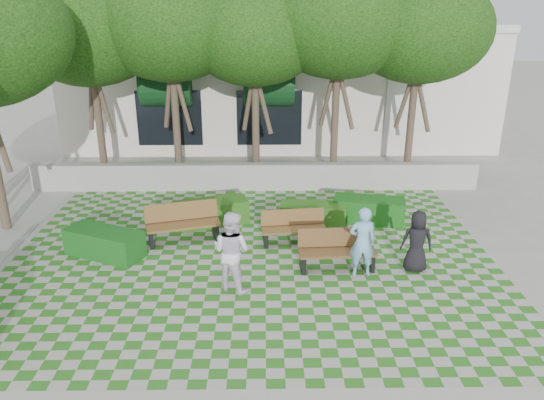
{
  "coord_description": "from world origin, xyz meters",
  "views": [
    {
      "loc": [
        0.34,
        -10.83,
        6.13
      ],
      "look_at": [
        0.5,
        1.5,
        1.4
      ],
      "focal_mm": 35.0,
      "sensor_mm": 36.0,
      "label": 1
    }
  ],
  "objects_px": {
    "person_blue": "(362,242)",
    "hedge_midleft": "(212,212)",
    "bench_west": "(183,223)",
    "person_white": "(232,251)",
    "person_dark": "(417,241)",
    "hedge_midright": "(313,215)",
    "hedge_west": "(104,243)",
    "bench_east": "(337,251)",
    "hedge_east": "(369,210)",
    "bench_mid": "(294,228)"
  },
  "relations": [
    {
      "from": "bench_west",
      "to": "person_white",
      "type": "bearing_deg",
      "value": -75.47
    },
    {
      "from": "bench_east",
      "to": "person_dark",
      "type": "distance_m",
      "value": 1.89
    },
    {
      "from": "hedge_east",
      "to": "hedge_midleft",
      "type": "distance_m",
      "value": 4.53
    },
    {
      "from": "bench_east",
      "to": "person_blue",
      "type": "height_order",
      "value": "person_blue"
    },
    {
      "from": "bench_west",
      "to": "person_blue",
      "type": "bearing_deg",
      "value": -39.2
    },
    {
      "from": "hedge_west",
      "to": "bench_east",
      "type": "bearing_deg",
      "value": -7.28
    },
    {
      "from": "bench_west",
      "to": "person_dark",
      "type": "height_order",
      "value": "person_dark"
    },
    {
      "from": "bench_west",
      "to": "hedge_midright",
      "type": "height_order",
      "value": "bench_west"
    },
    {
      "from": "person_white",
      "to": "bench_east",
      "type": "bearing_deg",
      "value": -129.71
    },
    {
      "from": "hedge_midright",
      "to": "hedge_west",
      "type": "height_order",
      "value": "hedge_west"
    },
    {
      "from": "hedge_midright",
      "to": "hedge_west",
      "type": "xyz_separation_m",
      "value": [
        -5.41,
        -1.84,
        0.02
      ]
    },
    {
      "from": "hedge_midleft",
      "to": "hedge_midright",
      "type": "bearing_deg",
      "value": -3.25
    },
    {
      "from": "hedge_west",
      "to": "person_blue",
      "type": "xyz_separation_m",
      "value": [
        6.29,
        -1.07,
        0.51
      ]
    },
    {
      "from": "person_blue",
      "to": "hedge_midleft",
      "type": "bearing_deg",
      "value": -39.85
    },
    {
      "from": "hedge_east",
      "to": "person_dark",
      "type": "relative_size",
      "value": 1.34
    },
    {
      "from": "hedge_east",
      "to": "person_dark",
      "type": "height_order",
      "value": "person_dark"
    },
    {
      "from": "bench_mid",
      "to": "person_white",
      "type": "xyz_separation_m",
      "value": [
        -1.49,
        -2.34,
        0.49
      ]
    },
    {
      "from": "hedge_west",
      "to": "bench_west",
      "type": "bearing_deg",
      "value": 25.38
    },
    {
      "from": "bench_east",
      "to": "bench_mid",
      "type": "relative_size",
      "value": 1.07
    },
    {
      "from": "person_blue",
      "to": "person_dark",
      "type": "relative_size",
      "value": 1.13
    },
    {
      "from": "bench_mid",
      "to": "hedge_midleft",
      "type": "bearing_deg",
      "value": 143.5
    },
    {
      "from": "bench_mid",
      "to": "hedge_midleft",
      "type": "distance_m",
      "value": 2.62
    },
    {
      "from": "hedge_midleft",
      "to": "bench_mid",
      "type": "bearing_deg",
      "value": -30.15
    },
    {
      "from": "hedge_midleft",
      "to": "person_white",
      "type": "height_order",
      "value": "person_white"
    },
    {
      "from": "hedge_midleft",
      "to": "hedge_east",
      "type": "bearing_deg",
      "value": 1.3
    },
    {
      "from": "hedge_midleft",
      "to": "person_dark",
      "type": "relative_size",
      "value": 1.32
    },
    {
      "from": "person_white",
      "to": "bench_west",
      "type": "bearing_deg",
      "value": -30.06
    },
    {
      "from": "bench_east",
      "to": "hedge_midright",
      "type": "height_order",
      "value": "bench_east"
    },
    {
      "from": "hedge_midright",
      "to": "bench_mid",
      "type": "bearing_deg",
      "value": -117.83
    },
    {
      "from": "hedge_midleft",
      "to": "person_white",
      "type": "distance_m",
      "value": 3.78
    },
    {
      "from": "bench_mid",
      "to": "hedge_west",
      "type": "bearing_deg",
      "value": -178.16
    },
    {
      "from": "hedge_midleft",
      "to": "person_blue",
      "type": "xyz_separation_m",
      "value": [
        3.76,
        -3.08,
        0.5
      ]
    },
    {
      "from": "hedge_east",
      "to": "person_blue",
      "type": "bearing_deg",
      "value": -103.6
    },
    {
      "from": "bench_mid",
      "to": "hedge_midright",
      "type": "relative_size",
      "value": 0.94
    },
    {
      "from": "hedge_west",
      "to": "bench_mid",
      "type": "bearing_deg",
      "value": 8.19
    },
    {
      "from": "hedge_east",
      "to": "person_dark",
      "type": "bearing_deg",
      "value": -79.21
    },
    {
      "from": "hedge_midleft",
      "to": "person_blue",
      "type": "bearing_deg",
      "value": -39.3
    },
    {
      "from": "bench_mid",
      "to": "hedge_west",
      "type": "xyz_separation_m",
      "value": [
        -4.8,
        -0.69,
        -0.08
      ]
    },
    {
      "from": "hedge_east",
      "to": "person_white",
      "type": "relative_size",
      "value": 1.09
    },
    {
      "from": "person_blue",
      "to": "bench_mid",
      "type": "bearing_deg",
      "value": -50.25
    },
    {
      "from": "bench_east",
      "to": "hedge_east",
      "type": "bearing_deg",
      "value": 62.32
    },
    {
      "from": "bench_east",
      "to": "bench_mid",
      "type": "height_order",
      "value": "bench_east"
    },
    {
      "from": "hedge_midright",
      "to": "hedge_midleft",
      "type": "distance_m",
      "value": 2.88
    },
    {
      "from": "hedge_east",
      "to": "hedge_midright",
      "type": "xyz_separation_m",
      "value": [
        -1.65,
        -0.27,
        -0.03
      ]
    },
    {
      "from": "person_blue",
      "to": "bench_west",
      "type": "bearing_deg",
      "value": -24.25
    },
    {
      "from": "person_dark",
      "to": "person_white",
      "type": "bearing_deg",
      "value": 17.29
    },
    {
      "from": "hedge_midleft",
      "to": "hedge_west",
      "type": "relative_size",
      "value": 1.0
    },
    {
      "from": "bench_west",
      "to": "hedge_east",
      "type": "xyz_separation_m",
      "value": [
        5.21,
        1.23,
        -0.14
      ]
    },
    {
      "from": "hedge_east",
      "to": "person_blue",
      "type": "height_order",
      "value": "person_blue"
    },
    {
      "from": "hedge_midright",
      "to": "hedge_midleft",
      "type": "height_order",
      "value": "hedge_midleft"
    }
  ]
}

